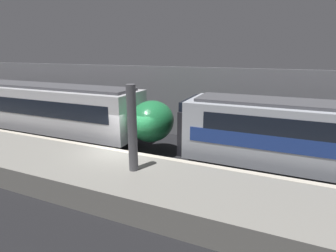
# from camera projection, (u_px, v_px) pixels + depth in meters

# --- Properties ---
(ground_plane) EXTENTS (120.00, 120.00, 0.00)m
(ground_plane) POSITION_uv_depth(u_px,v_px,m) (122.00, 169.00, 13.22)
(ground_plane) COLOR black
(platform) EXTENTS (40.00, 3.75, 1.04)m
(platform) POSITION_uv_depth(u_px,v_px,m) (98.00, 175.00, 11.42)
(platform) COLOR gray
(platform) RESTS_ON ground
(station_rear_barrier) EXTENTS (50.00, 0.15, 4.72)m
(station_rear_barrier) POSITION_uv_depth(u_px,v_px,m) (171.00, 101.00, 18.22)
(station_rear_barrier) COLOR gray
(station_rear_barrier) RESTS_ON ground
(support_pillar_near) EXTENTS (0.37, 0.37, 3.49)m
(support_pillar_near) POSITION_uv_depth(u_px,v_px,m) (132.00, 129.00, 10.25)
(support_pillar_near) COLOR #56565B
(support_pillar_near) RESTS_ON platform
(train_modern) EXTENTS (18.97, 3.10, 3.61)m
(train_modern) POSITION_uv_depth(u_px,v_px,m) (39.00, 110.00, 17.89)
(train_modern) COLOR black
(train_modern) RESTS_ON ground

